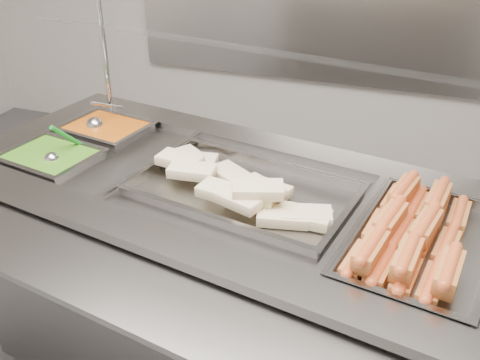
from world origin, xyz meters
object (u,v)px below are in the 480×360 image
(pan_wraps, at_px, (243,194))
(serving_spoon, at_px, (55,155))
(sneeze_guard, at_px, (260,55))
(pan_hotdogs, at_px, (420,251))
(steam_counter, at_px, (228,290))
(ladle, at_px, (96,124))

(pan_wraps, height_order, serving_spoon, serving_spoon)
(sneeze_guard, bearing_deg, serving_spoon, -158.82)
(pan_hotdogs, xyz_separation_m, pan_wraps, (-0.58, 0.10, 0.02))
(steam_counter, height_order, serving_spoon, serving_spoon)
(sneeze_guard, distance_m, pan_hotdogs, 0.81)
(serving_spoon, bearing_deg, sneeze_guard, 21.18)
(steam_counter, height_order, pan_wraps, pan_wraps)
(steam_counter, relative_size, ladle, 10.06)
(sneeze_guard, xyz_separation_m, ladle, (-0.72, 0.03, -0.37))
(steam_counter, height_order, sneeze_guard, sneeze_guard)
(sneeze_guard, height_order, pan_hotdogs, sneeze_guard)
(sneeze_guard, relative_size, pan_hotdogs, 2.79)
(pan_wraps, bearing_deg, sneeze_guard, 95.59)
(ladle, bearing_deg, serving_spoon, -85.74)
(ladle, distance_m, serving_spoon, 0.30)
(pan_wraps, distance_m, ladle, 0.79)
(pan_hotdogs, bearing_deg, steam_counter, 170.25)
(ladle, height_order, serving_spoon, serving_spoon)
(sneeze_guard, xyz_separation_m, serving_spoon, (-0.70, -0.27, -0.37))
(sneeze_guard, distance_m, serving_spoon, 0.83)
(steam_counter, distance_m, pan_hotdogs, 0.78)
(sneeze_guard, bearing_deg, pan_wraps, -84.41)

